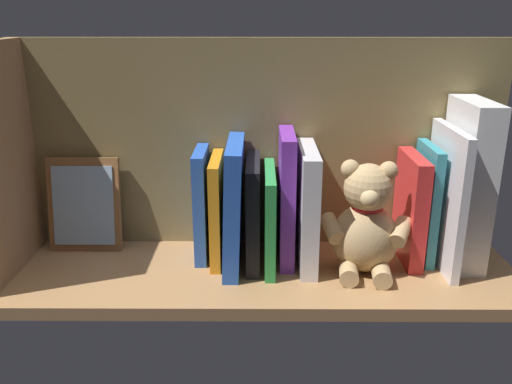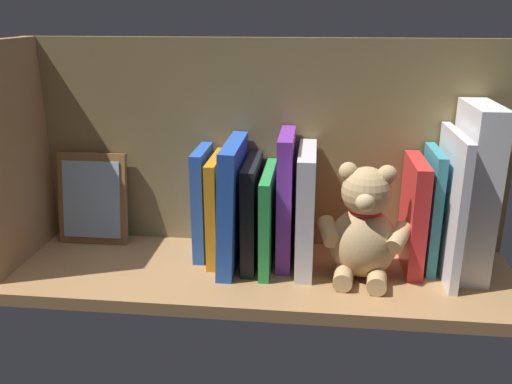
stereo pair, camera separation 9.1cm
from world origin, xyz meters
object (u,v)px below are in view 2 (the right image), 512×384
Objects in this scene: dictionary_thick_white at (473,191)px; teddy_bear at (364,228)px; book_0 at (449,205)px; picture_frame_leaning at (93,199)px.

dictionary_thick_white reaches higher than teddy_bear.
dictionary_thick_white is 4.71cm from book_0.
teddy_bear is (14.04, 2.97, -3.65)cm from book_0.
book_0 is 1.40× the size of picture_frame_leaning.
book_0 is 14.81cm from teddy_bear.
teddy_bear reaches higher than picture_frame_leaning.
book_0 reaches higher than picture_frame_leaning.
dictionary_thick_white is at bearing 175.86° from picture_frame_leaning.
book_0 is (3.94, 1.38, -2.17)cm from dictionary_thick_white.
book_0 is 1.25× the size of teddy_bear.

